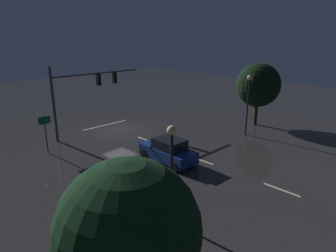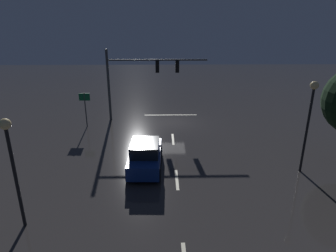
{
  "view_description": "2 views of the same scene",
  "coord_description": "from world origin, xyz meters",
  "px_view_note": "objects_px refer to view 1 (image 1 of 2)",
  "views": [
    {
      "loc": [
        15.37,
        22.3,
        8.5
      ],
      "look_at": [
        -0.62,
        6.03,
        1.55
      ],
      "focal_mm": 31.73,
      "sensor_mm": 36.0,
      "label": 1
    },
    {
      "loc": [
        0.77,
        23.95,
        8.07
      ],
      "look_at": [
        0.41,
        5.75,
        1.67
      ],
      "focal_mm": 30.49,
      "sensor_mm": 36.0,
      "label": 2
    }
  ],
  "objects_px": {
    "car_approaching": "(168,151)",
    "tree_left_near": "(258,85)",
    "street_lamp_right_kerb": "(172,156)",
    "traffic_signal_assembly": "(85,87)",
    "street_lamp_left_kerb": "(248,94)",
    "route_sign": "(45,126)",
    "tree_right_near": "(129,231)"
  },
  "relations": [
    {
      "from": "car_approaching",
      "to": "tree_left_near",
      "type": "bearing_deg",
      "value": -178.17
    },
    {
      "from": "street_lamp_right_kerb",
      "to": "tree_right_near",
      "type": "bearing_deg",
      "value": 34.79
    },
    {
      "from": "traffic_signal_assembly",
      "to": "tree_right_near",
      "type": "bearing_deg",
      "value": 63.44
    },
    {
      "from": "street_lamp_left_kerb",
      "to": "traffic_signal_assembly",
      "type": "bearing_deg",
      "value": -45.7
    },
    {
      "from": "car_approaching",
      "to": "street_lamp_right_kerb",
      "type": "relative_size",
      "value": 0.92
    },
    {
      "from": "street_lamp_right_kerb",
      "to": "tree_left_near",
      "type": "height_order",
      "value": "tree_left_near"
    },
    {
      "from": "tree_right_near",
      "to": "tree_left_near",
      "type": "bearing_deg",
      "value": -158.0
    },
    {
      "from": "street_lamp_left_kerb",
      "to": "route_sign",
      "type": "height_order",
      "value": "street_lamp_left_kerb"
    },
    {
      "from": "traffic_signal_assembly",
      "to": "street_lamp_left_kerb",
      "type": "bearing_deg",
      "value": 134.3
    },
    {
      "from": "route_sign",
      "to": "tree_left_near",
      "type": "distance_m",
      "value": 19.39
    },
    {
      "from": "route_sign",
      "to": "tree_left_near",
      "type": "xyz_separation_m",
      "value": [
        -17.94,
        7.12,
        1.86
      ]
    },
    {
      "from": "car_approaching",
      "to": "street_lamp_left_kerb",
      "type": "distance_m",
      "value": 9.58
    },
    {
      "from": "traffic_signal_assembly",
      "to": "route_sign",
      "type": "relative_size",
      "value": 2.99
    },
    {
      "from": "tree_left_near",
      "to": "route_sign",
      "type": "bearing_deg",
      "value": -21.65
    },
    {
      "from": "car_approaching",
      "to": "tree_left_near",
      "type": "height_order",
      "value": "tree_left_near"
    },
    {
      "from": "car_approaching",
      "to": "traffic_signal_assembly",
      "type": "bearing_deg",
      "value": -85.2
    },
    {
      "from": "car_approaching",
      "to": "tree_right_near",
      "type": "relative_size",
      "value": 0.77
    },
    {
      "from": "traffic_signal_assembly",
      "to": "street_lamp_right_kerb",
      "type": "distance_m",
      "value": 15.3
    },
    {
      "from": "street_lamp_right_kerb",
      "to": "tree_left_near",
      "type": "bearing_deg",
      "value": -162.22
    },
    {
      "from": "traffic_signal_assembly",
      "to": "route_sign",
      "type": "distance_m",
      "value": 5.42
    },
    {
      "from": "street_lamp_right_kerb",
      "to": "route_sign",
      "type": "height_order",
      "value": "street_lamp_right_kerb"
    },
    {
      "from": "tree_right_near",
      "to": "route_sign",
      "type": "bearing_deg",
      "value": -105.59
    },
    {
      "from": "traffic_signal_assembly",
      "to": "street_lamp_right_kerb",
      "type": "xyz_separation_m",
      "value": [
        4.09,
        14.72,
        -0.83
      ]
    },
    {
      "from": "traffic_signal_assembly",
      "to": "car_approaching",
      "type": "xyz_separation_m",
      "value": [
        -0.8,
        9.52,
        -3.42
      ]
    },
    {
      "from": "street_lamp_right_kerb",
      "to": "street_lamp_left_kerb",
      "type": "bearing_deg",
      "value": -161.96
    },
    {
      "from": "street_lamp_left_kerb",
      "to": "route_sign",
      "type": "bearing_deg",
      "value": -29.41
    },
    {
      "from": "route_sign",
      "to": "car_approaching",
      "type": "bearing_deg",
      "value": 125.51
    },
    {
      "from": "car_approaching",
      "to": "route_sign",
      "type": "distance_m",
      "value": 9.34
    },
    {
      "from": "street_lamp_right_kerb",
      "to": "route_sign",
      "type": "relative_size",
      "value": 1.65
    },
    {
      "from": "car_approaching",
      "to": "street_lamp_left_kerb",
      "type": "height_order",
      "value": "street_lamp_left_kerb"
    },
    {
      "from": "traffic_signal_assembly",
      "to": "street_lamp_left_kerb",
      "type": "height_order",
      "value": "traffic_signal_assembly"
    },
    {
      "from": "street_lamp_left_kerb",
      "to": "street_lamp_right_kerb",
      "type": "xyz_separation_m",
      "value": [
        14.0,
        4.56,
        -0.31
      ]
    }
  ]
}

